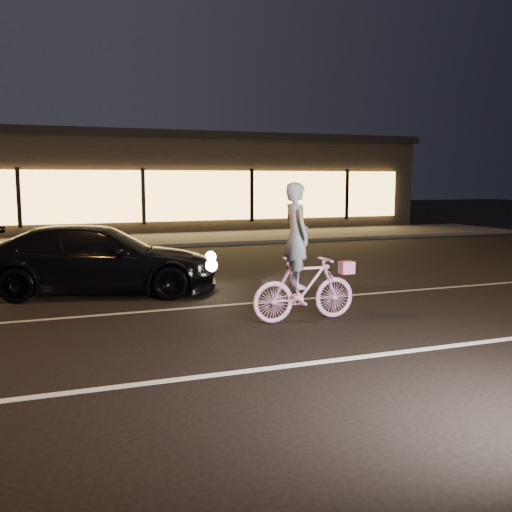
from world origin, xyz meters
name	(u,v)px	position (x,y,z in m)	size (l,w,h in m)	color
ground	(305,329)	(0.00, 0.00, 0.00)	(90.00, 90.00, 0.00)	black
lane_stripe_near	(355,358)	(0.00, -1.50, 0.00)	(60.00, 0.12, 0.01)	silver
lane_stripe_far	(258,302)	(0.00, 2.00, 0.00)	(60.00, 0.10, 0.01)	gray
sidewalk	(153,240)	(0.00, 13.00, 0.06)	(30.00, 4.00, 0.12)	#383533
storefront	(128,182)	(0.00, 18.97, 2.15)	(25.40, 8.42, 4.20)	black
cyclist	(302,273)	(0.18, 0.49, 0.79)	(1.76, 0.61, 2.22)	#FF4FB7
sedan	(98,259)	(-2.67, 3.95, 0.68)	(5.01, 3.05, 1.36)	black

